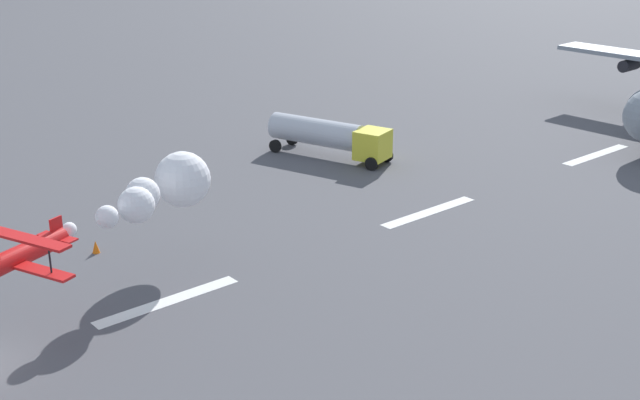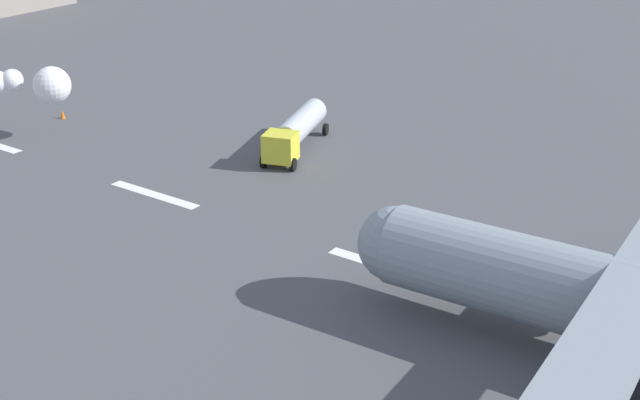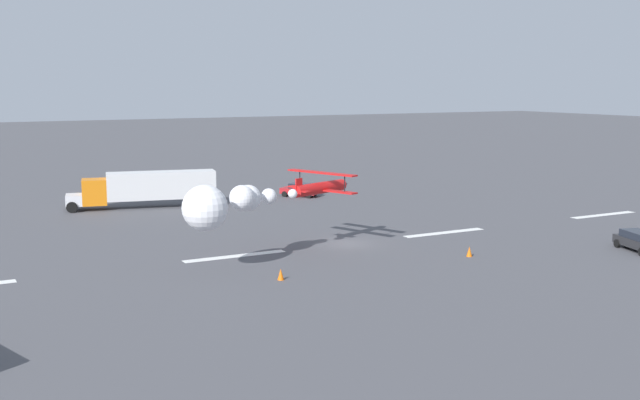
% 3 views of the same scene
% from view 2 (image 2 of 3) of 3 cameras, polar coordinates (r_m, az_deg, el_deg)
% --- Properties ---
extents(runway_stripe_6, '(8.00, 0.90, 0.01)m').
position_cam_2_polar(runway_stripe_6, '(61.29, -11.14, 0.36)').
color(runway_stripe_6, white).
rests_on(runway_stripe_6, ground).
extents(runway_stripe_7, '(8.00, 0.90, 0.01)m').
position_cam_2_polar(runway_stripe_7, '(50.39, 4.61, -4.57)').
color(runway_stripe_7, white).
rests_on(runway_stripe_7, ground).
extents(cargo_transport_plane, '(27.76, 30.96, 11.55)m').
position_cam_2_polar(cargo_transport_plane, '(42.31, 19.20, -6.35)').
color(cargo_transport_plane, gray).
rests_on(cargo_transport_plane, ground).
extents(stunt_biplane_red, '(15.97, 9.38, 3.09)m').
position_cam_2_polar(stunt_biplane_red, '(75.04, -19.57, 7.49)').
color(stunt_biplane_red, red).
extents(fuel_tanker_truck, '(5.57, 10.28, 2.90)m').
position_cam_2_polar(fuel_tanker_truck, '(68.11, -1.64, 4.76)').
color(fuel_tanker_truck, yellow).
rests_on(fuel_tanker_truck, ground).
extents(traffic_cone_far, '(0.44, 0.44, 0.75)m').
position_cam_2_polar(traffic_cone_far, '(79.91, -17.00, 5.56)').
color(traffic_cone_far, orange).
rests_on(traffic_cone_far, ground).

